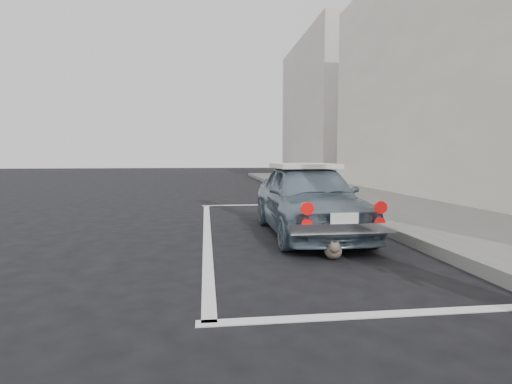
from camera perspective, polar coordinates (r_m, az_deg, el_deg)
The scene contains 8 objects.
ground at distance 3.64m, azimuth 8.02°, elevation -14.34°, with size 80.00×80.00×0.00m, color black.
sidewalk at distance 6.81m, azimuth 30.21°, elevation -5.18°, with size 2.80×40.00×0.15m, color slate.
building_far at distance 24.57m, azimuth 10.22°, elevation 11.53°, with size 3.50×10.00×8.00m, color beige.
pline_rear at distance 3.37m, azimuth 18.95°, elevation -16.13°, with size 3.00×0.12×0.01m, color silver.
pline_front at distance 9.98m, azimuth 0.97°, elevation -1.84°, with size 3.00×0.12×0.01m, color silver.
pline_side at distance 6.42m, azimuth -7.00°, elevation -5.75°, with size 0.12×7.00×0.01m, color silver.
retro_coupe at distance 6.23m, azimuth 7.46°, elevation -0.84°, with size 1.33×3.30×1.12m.
cat at distance 4.84m, azimuth 10.98°, elevation -8.06°, with size 0.27×0.46×0.25m.
Camera 1 is at (-0.92, -3.31, 1.21)m, focal length 28.00 mm.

